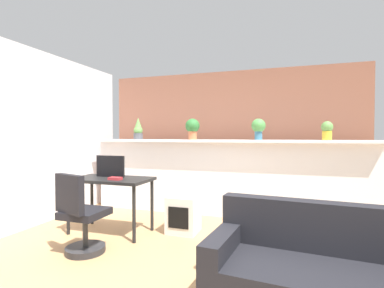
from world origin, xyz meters
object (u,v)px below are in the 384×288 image
potted_plant_0 (138,130)px  couch (318,280)px  potted_plant_1 (192,127)px  side_cube_shelf (183,214)px  tv_monitor (110,166)px  book_on_desk (115,179)px  desk (111,184)px  potted_plant_3 (327,130)px  potted_plant_2 (258,127)px  office_chair (81,220)px

potted_plant_0 → couch: 3.88m
potted_plant_1 → side_cube_shelf: potted_plant_1 is taller
tv_monitor → book_on_desk: 0.33m
book_on_desk → desk: bearing=139.7°
potted_plant_3 → couch: potted_plant_3 is taller
potted_plant_2 → book_on_desk: (-1.70, -1.38, -0.69)m
desk → book_on_desk: (0.16, -0.14, 0.10)m
potted_plant_2 → book_on_desk: potted_plant_2 is taller
potted_plant_0 → potted_plant_1: bearing=-3.7°
desk → potted_plant_3: bearing=24.0°
tv_monitor → side_cube_shelf: 1.22m
side_cube_shelf → potted_plant_3: bearing=26.5°
potted_plant_3 → tv_monitor: potted_plant_3 is taller
desk → tv_monitor: (-0.06, 0.08, 0.23)m
potted_plant_3 → side_cube_shelf: size_ratio=0.55×
potted_plant_2 → book_on_desk: bearing=-140.8°
potted_plant_2 → couch: bearing=-74.7°
desk → office_chair: 0.80m
side_cube_shelf → couch: bearing=-43.1°
desk → side_cube_shelf: size_ratio=2.20×
tv_monitor → office_chair: tv_monitor is taller
potted_plant_3 → side_cube_shelf: bearing=-153.5°
tv_monitor → couch: 2.92m
desk → side_cube_shelf: desk is taller
potted_plant_0 → potted_plant_2: size_ratio=1.18×
potted_plant_3 → office_chair: bearing=-143.7°
potted_plant_2 → potted_plant_3: potted_plant_2 is taller
couch → desk: bearing=155.4°
potted_plant_3 → desk: size_ratio=0.25×
office_chair → couch: (2.41, -0.41, -0.11)m
potted_plant_2 → tv_monitor: 2.31m
side_cube_shelf → tv_monitor: bearing=-166.5°
tv_monitor → potted_plant_0: bearing=100.4°
side_cube_shelf → couch: 2.15m
tv_monitor → office_chair: bearing=-78.7°
potted_plant_1 → couch: potted_plant_1 is taller
potted_plant_1 → desk: size_ratio=0.32×
potted_plant_2 → couch: (0.66, -2.40, -1.18)m
potted_plant_1 → office_chair: size_ratio=0.39×
potted_plant_0 → potted_plant_1: 1.06m
book_on_desk → potted_plant_3: bearing=27.6°
potted_plant_3 → desk: bearing=-156.0°
potted_plant_0 → side_cube_shelf: size_ratio=0.79×
tv_monitor → couch: tv_monitor is taller
office_chair → side_cube_shelf: office_chair is taller
side_cube_shelf → book_on_desk: book_on_desk is taller
desk → tv_monitor: tv_monitor is taller
office_chair → couch: size_ratio=0.56×
office_chair → couch: 2.45m
book_on_desk → potted_plant_0: bearing=107.2°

